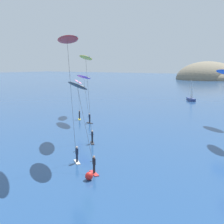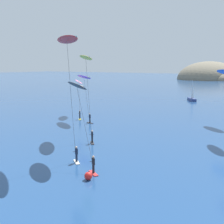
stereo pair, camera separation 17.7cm
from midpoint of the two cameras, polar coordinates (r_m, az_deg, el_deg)
name	(u,v)px [view 1 (the left image)]	position (r m, az deg, el deg)	size (l,w,h in m)	color
sailboat_near	(191,98)	(81.42, 15.64, 2.71)	(3.99, 5.53, 5.70)	navy
kitesurfer_pink	(78,84)	(55.29, -6.94, 5.61)	(6.01, 6.66, 7.06)	yellow
kitesurfer_red	(68,49)	(29.67, -9.14, 12.53)	(5.85, 4.03, 12.81)	silver
kitesurfer_purple	(84,80)	(49.68, -5.83, 6.56)	(6.03, 4.44, 8.17)	#2D2D33
kitesurfer_black	(78,91)	(29.20, -7.06, 4.30)	(7.63, 5.58, 8.19)	red
kitesurfer_yellow	(86,63)	(38.49, -5.43, 9.92)	(6.44, 6.03, 11.21)	#2D2D33
marker_buoy	(89,176)	(24.97, -4.88, -12.82)	(0.70, 0.70, 0.70)	red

